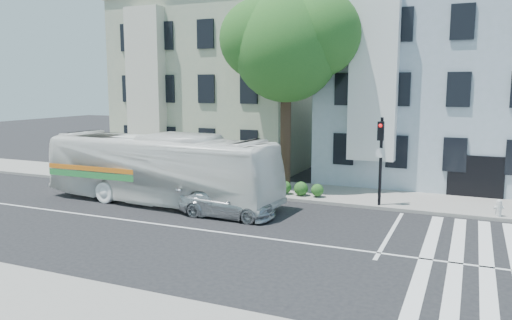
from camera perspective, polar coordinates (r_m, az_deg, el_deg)
The scene contains 11 objects.
ground at distance 19.59m, azimuth -5.40°, elevation -8.07°, with size 120.00×120.00×0.00m, color black.
sidewalk_far at distance 26.64m, azimuth 2.97°, elevation -3.45°, with size 80.00×4.00×0.15m, color gray.
sidewalk_near at distance 13.59m, azimuth -22.65°, elevation -16.03°, with size 80.00×4.00×0.15m, color gray.
building_left at distance 35.32m, azimuth -3.66°, elevation 8.32°, with size 12.00×10.00×11.00m, color #9DA78C.
building_right at distance 31.48m, azimuth 19.86°, elevation 7.84°, with size 12.00×10.00×11.00m, color #9BAEB8.
street_tree at distance 26.84m, azimuth 3.79°, elevation 13.28°, with size 7.30×5.90×11.10m.
bus at distance 24.16m, azimuth -10.95°, elevation -0.96°, with size 12.04×2.82×3.35m, color white.
sedan at distance 21.46m, azimuth -3.33°, elevation -4.88°, with size 4.26×1.73×1.24m, color silver.
hedge at distance 26.21m, azimuth -1.91°, elevation -2.69°, with size 8.50×0.84×0.70m, color #2D6721, non-canonical shape.
traffic_signal at distance 23.14m, azimuth 14.06°, elevation 1.09°, with size 0.44×0.53×4.18m.
fire_hydrant at distance 23.29m, azimuth 25.99°, elevation -4.91°, with size 0.42×0.26×0.73m.
Camera 1 is at (9.16, -16.41, 5.55)m, focal length 35.00 mm.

